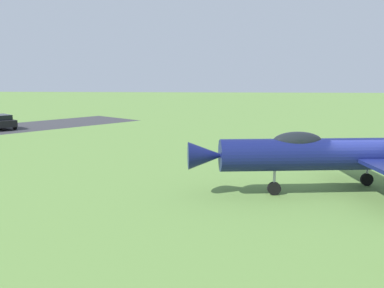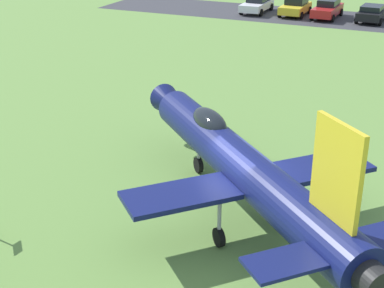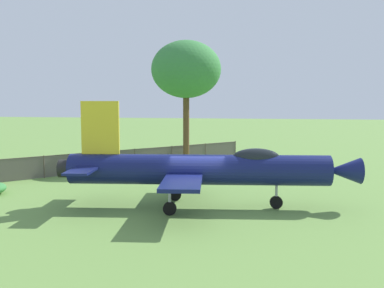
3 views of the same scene
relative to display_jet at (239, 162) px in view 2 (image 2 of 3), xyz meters
name	(u,v)px [view 2 (image 2 of 3)]	position (x,y,z in m)	size (l,w,h in m)	color
ground_plane	(242,217)	(-0.04, 0.35, -1.88)	(200.00, 200.00, 0.00)	#668E42
parking_strip	(311,17)	(-17.58, -30.16, -1.88)	(39.00, 8.00, 0.00)	#38383D
display_jet	(239,162)	(0.00, 0.00, 0.00)	(8.39, 14.21, 5.06)	#111951
parked_car_black	(372,13)	(-21.49, -26.85, -1.13)	(4.29, 4.41, 1.41)	black
parked_car_red	(328,9)	(-18.68, -29.38, -1.07)	(4.43, 4.67, 1.58)	red
parked_car_yellow	(295,6)	(-16.49, -31.17, -1.09)	(4.21, 4.47, 1.55)	gold
parked_car_white	(257,4)	(-13.76, -33.43, -1.09)	(4.41, 4.79, 1.53)	silver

